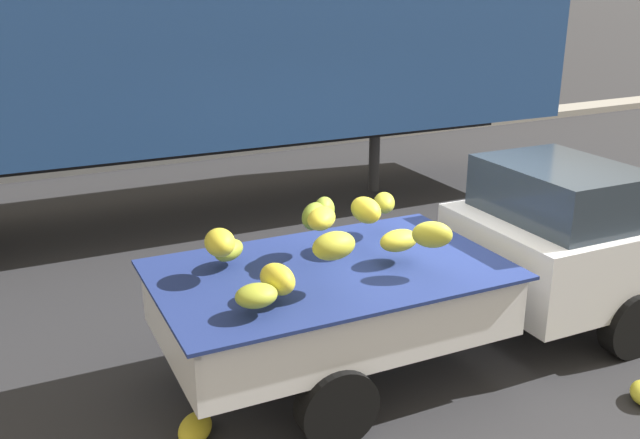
{
  "coord_description": "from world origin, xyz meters",
  "views": [
    {
      "loc": [
        -3.98,
        -4.87,
        3.39
      ],
      "look_at": [
        -1.11,
        0.63,
        1.25
      ],
      "focal_mm": 39.59,
      "sensor_mm": 36.0,
      "label": 1
    }
  ],
  "objects": [
    {
      "name": "curb_strip",
      "position": [
        0.0,
        8.47,
        0.08
      ],
      "size": [
        80.0,
        0.8,
        0.16
      ],
      "primitive_type": "cube",
      "color": "gray",
      "rests_on": "ground"
    },
    {
      "name": "ground",
      "position": [
        0.0,
        0.0,
        0.0
      ],
      "size": [
        220.0,
        220.0,
        0.0
      ],
      "primitive_type": "plane",
      "color": "#28282B"
    },
    {
      "name": "semi_trailer",
      "position": [
        -1.3,
        4.9,
        2.54
      ],
      "size": [
        12.08,
        2.97,
        3.95
      ],
      "rotation": [
        0.0,
        0.0,
        -0.03
      ],
      "color": "navy",
      "rests_on": "ground"
    },
    {
      "name": "fallen_banana_bunch_near_tailgate",
      "position": [
        -2.7,
        -0.32,
        0.09
      ],
      "size": [
        0.42,
        0.47,
        0.17
      ],
      "primitive_type": "ellipsoid",
      "rotation": [
        0.0,
        0.0,
        4.13
      ],
      "color": "gold",
      "rests_on": "ground"
    },
    {
      "name": "pickup_truck",
      "position": [
        0.65,
        -0.15,
        0.89
      ],
      "size": [
        5.24,
        1.96,
        1.7
      ],
      "rotation": [
        0.0,
        0.0,
        -0.04
      ],
      "color": "white",
      "rests_on": "ground"
    }
  ]
}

